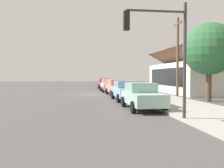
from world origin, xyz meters
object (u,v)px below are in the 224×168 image
at_px(car_ivory, 109,85).
at_px(shade_tree, 209,49).
at_px(car_cherry, 105,84).
at_px(car_coral, 117,87).
at_px(car_seafoam, 142,96).
at_px(fire_hydrant_red, 135,92).
at_px(car_skyblue, 126,90).
at_px(traffic_light_main, 161,42).
at_px(utility_pole_wooden, 178,55).

xyz_separation_m(car_ivory, shade_tree, (12.42, 6.44, 3.28)).
distance_m(car_cherry, car_coral, 11.22).
relative_size(car_seafoam, shade_tree, 0.72).
height_order(car_seafoam, shade_tree, shade_tree).
xyz_separation_m(car_ivory, fire_hydrant_red, (8.01, 1.59, -0.32)).
xyz_separation_m(car_skyblue, fire_hydrant_red, (-2.80, 1.40, -0.32)).
xyz_separation_m(car_skyblue, car_seafoam, (5.22, -0.05, -0.00)).
relative_size(car_ivory, traffic_light_main, 0.86).
relative_size(car_seafoam, traffic_light_main, 0.85).
relative_size(car_coral, car_skyblue, 0.97).
distance_m(car_seafoam, utility_pole_wooden, 9.96).
bearing_deg(car_seafoam, car_cherry, 179.26).
bearing_deg(shade_tree, fire_hydrant_red, -132.28).
height_order(car_ivory, car_seafoam, same).
xyz_separation_m(utility_pole_wooden, fire_hydrant_red, (-0.29, -4.00, -3.43)).
bearing_deg(traffic_light_main, car_coral, 178.84).
distance_m(shade_tree, fire_hydrant_red, 7.47).
height_order(car_skyblue, car_seafoam, same).
relative_size(car_coral, shade_tree, 0.73).
xyz_separation_m(shade_tree, utility_pole_wooden, (-4.12, -0.85, -0.16)).
xyz_separation_m(car_coral, utility_pole_wooden, (2.78, 5.36, 3.12)).
xyz_separation_m(car_skyblue, shade_tree, (1.61, 6.25, 3.28)).
height_order(car_coral, traffic_light_main, traffic_light_main).
height_order(car_seafoam, fire_hydrant_red, car_seafoam).
bearing_deg(fire_hydrant_red, car_coral, -151.26).
xyz_separation_m(car_coral, car_seafoam, (10.50, -0.09, 0.00)).
distance_m(car_cherry, fire_hydrant_red, 13.79).
bearing_deg(utility_pole_wooden, fire_hydrant_red, -94.14).
xyz_separation_m(car_coral, fire_hydrant_red, (2.49, 1.36, -0.32)).
height_order(car_ivory, fire_hydrant_red, car_ivory).
distance_m(car_coral, fire_hydrant_red, 2.86).
distance_m(car_ivory, traffic_light_main, 20.28).
bearing_deg(shade_tree, traffic_light_main, -40.26).
height_order(shade_tree, utility_pole_wooden, utility_pole_wooden).
bearing_deg(car_seafoam, fire_hydrant_red, 168.91).
bearing_deg(shade_tree, car_ivory, -152.61).
xyz_separation_m(car_cherry, traffic_light_main, (25.80, -0.18, 2.68)).
xyz_separation_m(car_ivory, car_coral, (5.52, 0.22, -0.00)).
xyz_separation_m(car_seafoam, traffic_light_main, (4.08, -0.20, 2.68)).
bearing_deg(car_seafoam, car_skyblue, 178.60).
bearing_deg(car_skyblue, shade_tree, 74.77).
bearing_deg(traffic_light_main, utility_pole_wooden, 154.38).
relative_size(traffic_light_main, utility_pole_wooden, 0.69).
relative_size(car_skyblue, shade_tree, 0.76).
height_order(car_coral, car_seafoam, same).
relative_size(car_cherry, car_ivory, 1.04).
bearing_deg(car_skyblue, car_cherry, 179.49).
bearing_deg(traffic_light_main, fire_hydrant_red, 172.19).
relative_size(car_skyblue, utility_pole_wooden, 0.62).
xyz_separation_m(car_cherry, car_seafoam, (21.72, 0.02, -0.00)).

